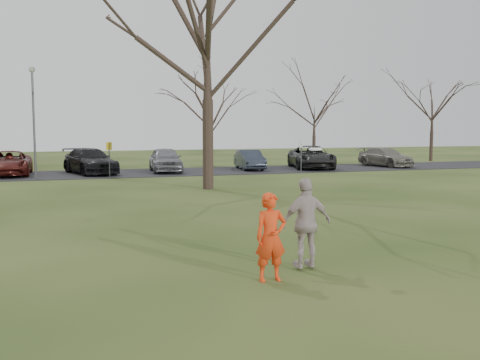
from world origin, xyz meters
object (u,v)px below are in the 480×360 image
object	(u,v)px
car_2	(9,163)
car_6	(311,157)
car_4	(165,159)
car_3	(90,161)
lamp_post	(33,108)
car_5	(250,160)
car_7	(386,157)
player_defender	(271,237)
catching_play	(306,223)
big_tree	(207,39)

from	to	relation	value
car_2	car_6	xyz separation A→B (m)	(19.75, -0.38, 0.06)
car_4	car_3	bearing A→B (deg)	-176.12
car_4	lamp_post	bearing A→B (deg)	-157.18
car_5	car_7	world-z (taller)	car_7
player_defender	car_5	world-z (taller)	player_defender
car_5	car_6	size ratio (longest dim) A/B	0.71
car_4	car_7	bearing A→B (deg)	3.63
car_6	car_7	world-z (taller)	car_6
car_2	car_7	distance (m)	25.80
car_3	car_4	bearing A→B (deg)	-16.72
lamp_post	player_defender	bearing A→B (deg)	-77.33
car_3	car_5	bearing A→B (deg)	-16.13
car_3	lamp_post	world-z (taller)	lamp_post
car_3	catching_play	distance (m)	25.26
car_7	catching_play	distance (m)	30.72
car_6	lamp_post	distance (m)	18.57
car_4	big_tree	xyz separation A→B (m)	(0.20, -10.13, 6.16)
car_4	catching_play	xyz separation A→B (m)	(-1.65, -25.04, 0.14)
car_6	car_7	distance (m)	6.04
car_7	catching_play	world-z (taller)	catching_play
car_2	car_6	world-z (taller)	car_6
car_7	big_tree	size ratio (longest dim) A/B	0.34
lamp_post	big_tree	size ratio (longest dim) A/B	0.45
car_4	lamp_post	world-z (taller)	lamp_post
car_6	lamp_post	xyz separation A→B (m)	(-18.13, -2.47, 3.14)
player_defender	car_3	distance (m)	25.69
car_3	car_5	distance (m)	10.53
car_7	catching_play	size ratio (longest dim) A/B	1.92
car_6	catching_play	world-z (taller)	catching_play
catching_play	lamp_post	distance (m)	23.44
player_defender	car_6	bearing A→B (deg)	64.34
player_defender	big_tree	distance (m)	16.87
car_6	lamp_post	size ratio (longest dim) A/B	0.91
car_5	car_6	world-z (taller)	car_6
lamp_post	big_tree	bearing A→B (deg)	-43.15
car_6	lamp_post	bearing A→B (deg)	-158.30
car_2	car_4	world-z (taller)	car_4
catching_play	car_5	bearing A→B (deg)	73.44
player_defender	car_2	world-z (taller)	player_defender
car_2	catching_play	distance (m)	26.43
player_defender	catching_play	size ratio (longest dim) A/B	0.69
car_4	car_7	size ratio (longest dim) A/B	1.00
car_6	catching_play	distance (m)	27.62
player_defender	car_5	size ratio (longest dim) A/B	0.42
car_5	catching_play	size ratio (longest dim) A/B	1.66
car_4	lamp_post	distance (m)	8.80
car_5	lamp_post	bearing A→B (deg)	-163.12
car_5	lamp_post	xyz separation A→B (m)	(-13.62, -2.70, 3.26)
big_tree	car_2	bearing A→B (deg)	132.91
car_3	catching_play	xyz separation A→B (m)	(3.06, -25.07, 0.16)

